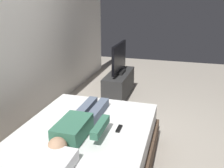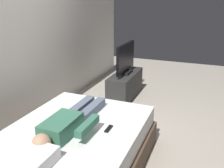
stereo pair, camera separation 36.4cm
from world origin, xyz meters
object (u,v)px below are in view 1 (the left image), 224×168
(bed, at_px, (82,154))
(pillow, at_px, (48,168))
(remote, at_px, (119,129))
(person, at_px, (79,124))
(tv_stand, at_px, (119,85))
(tv, at_px, (119,59))

(bed, relative_size, pillow, 4.18)
(bed, bearing_deg, remote, -64.21)
(pillow, relative_size, person, 0.38)
(person, bearing_deg, tv_stand, 4.10)
(remote, bearing_deg, bed, 115.79)
(remote, height_order, tv, tv)
(bed, relative_size, remote, 13.36)
(person, relative_size, tv, 1.43)
(pillow, bearing_deg, tv, 3.75)
(person, bearing_deg, tv, 4.10)
(bed, distance_m, tv_stand, 2.38)
(pillow, height_order, tv_stand, pillow)
(person, distance_m, tv, 2.36)
(pillow, height_order, remote, pillow)
(bed, distance_m, pillow, 0.76)
(pillow, relative_size, tv, 0.55)
(bed, distance_m, person, 0.36)
(bed, xyz_separation_m, person, (0.03, 0.03, 0.36))
(remote, relative_size, tv, 0.17)
(tv_stand, bearing_deg, bed, -175.18)
(bed, height_order, pillow, pillow)
(pillow, bearing_deg, bed, 0.00)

